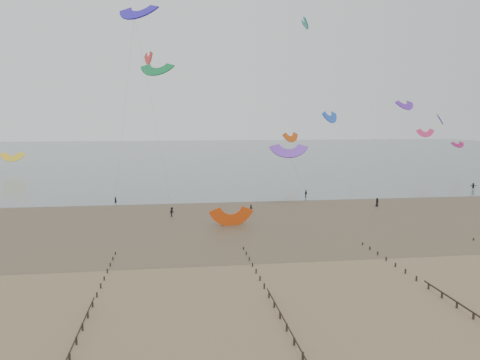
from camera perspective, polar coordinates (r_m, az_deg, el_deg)
ground at (r=56.27m, az=-1.86°, el=-11.96°), size 500.00×500.00×0.00m
sea_and_shore at (r=89.16m, az=-6.85°, el=-4.68°), size 500.00×665.00×0.03m
groynes at (r=39.52m, az=7.45°, el=-20.11°), size 72.16×50.16×1.00m
kitesurfer_lead at (r=106.59m, az=-14.93°, el=-2.43°), size 0.71×0.61×1.65m
kitesurfers at (r=110.57m, az=14.65°, el=-2.03°), size 163.38×24.87×1.84m
grounded_kite at (r=82.88m, az=-1.06°, el=-5.57°), size 6.98×5.69×3.59m
kites_airborne at (r=142.52m, az=-4.82°, el=9.40°), size 235.88×103.11×44.70m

